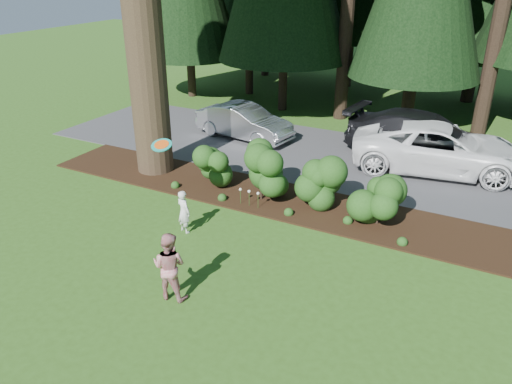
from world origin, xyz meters
The scene contains 11 objects.
ground centered at (0.00, 0.00, 0.00)m, with size 80.00×80.00×0.00m, color #2D5017.
mulch_bed centered at (0.00, 3.25, 0.03)m, with size 16.00×2.50×0.05m, color black.
driveway centered at (0.00, 7.50, 0.01)m, with size 22.00×6.00×0.03m, color #38383A.
shrub_row centered at (0.77, 3.14, 0.81)m, with size 6.53×1.60×1.61m.
lily_cluster centered at (-0.30, 2.40, 0.50)m, with size 0.69×0.09×0.57m.
car_silver_wagon centered at (-3.53, 7.88, 0.72)m, with size 1.45×4.17×1.37m, color silver.
car_white_suv centered at (4.20, 7.95, 0.85)m, with size 2.73×5.93×1.65m, color white.
car_dark_suv centered at (3.47, 8.88, 0.87)m, with size 2.35×5.77×1.68m, color black.
child centered at (-1.14, 0.27, 0.61)m, with size 0.45×0.29×1.22m, color silver.
adult centered at (0.28, -2.25, 0.79)m, with size 0.77×0.60×1.58m, color #A91629.
frisbee centered at (-1.93, 0.54, 2.29)m, with size 0.58×0.54×0.25m.
Camera 1 is at (6.16, -9.35, 6.78)m, focal length 35.00 mm.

